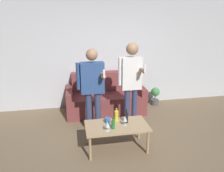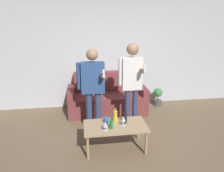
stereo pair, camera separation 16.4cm
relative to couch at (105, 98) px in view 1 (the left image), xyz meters
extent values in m
plane|color=#756047|center=(0.10, -1.84, -0.32)|extent=(16.00, 16.00, 0.00)
cube|color=silver|center=(0.10, 0.44, 1.03)|extent=(8.00, 0.06, 2.70)
cube|color=brown|center=(0.00, -0.17, -0.10)|extent=(1.52, 0.60, 0.46)
cube|color=brown|center=(0.00, 0.24, 0.13)|extent=(1.52, 0.23, 0.91)
cube|color=brown|center=(-0.83, -0.05, -0.02)|extent=(0.14, 0.83, 0.61)
cube|color=brown|center=(0.83, -0.05, -0.02)|extent=(0.14, 0.83, 0.61)
cube|color=tan|center=(-0.06, -1.61, 0.11)|extent=(1.04, 0.58, 0.03)
cylinder|color=tan|center=(-0.53, -1.85, -0.12)|extent=(0.04, 0.04, 0.41)
cylinder|color=tan|center=(0.41, -1.85, -0.12)|extent=(0.04, 0.04, 0.41)
cylinder|color=tan|center=(-0.53, -1.37, -0.12)|extent=(0.04, 0.04, 0.41)
cylinder|color=tan|center=(0.41, -1.37, -0.12)|extent=(0.04, 0.04, 0.41)
cylinder|color=#23752D|center=(-0.14, -1.71, 0.19)|extent=(0.06, 0.06, 0.14)
cylinder|color=#23752D|center=(-0.14, -1.71, 0.29)|extent=(0.02, 0.02, 0.05)
cylinder|color=black|center=(-0.14, -1.71, 0.31)|extent=(0.02, 0.02, 0.01)
cylinder|color=yellow|center=(-0.03, -1.45, 0.21)|extent=(0.07, 0.07, 0.18)
cylinder|color=yellow|center=(-0.03, -1.45, 0.34)|extent=(0.03, 0.03, 0.07)
cylinder|color=black|center=(-0.03, -1.45, 0.37)|extent=(0.03, 0.03, 0.01)
cylinder|color=black|center=(0.12, -1.54, 0.21)|extent=(0.06, 0.06, 0.17)
cylinder|color=black|center=(0.12, -1.54, 0.33)|extent=(0.02, 0.02, 0.07)
cylinder|color=black|center=(0.12, -1.54, 0.36)|extent=(0.03, 0.03, 0.01)
cylinder|color=silver|center=(0.07, -1.64, 0.12)|extent=(0.07, 0.07, 0.01)
cylinder|color=silver|center=(0.07, -1.64, 0.16)|extent=(0.01, 0.01, 0.07)
cone|color=silver|center=(0.07, -1.64, 0.24)|extent=(0.07, 0.07, 0.10)
cylinder|color=silver|center=(-0.24, -1.77, 0.12)|extent=(0.07, 0.07, 0.01)
cylinder|color=silver|center=(-0.24, -1.77, 0.16)|extent=(0.01, 0.01, 0.07)
cone|color=silver|center=(-0.24, -1.77, 0.24)|extent=(0.08, 0.08, 0.09)
cylinder|color=#3366B2|center=(-0.19, -1.49, 0.16)|extent=(0.09, 0.09, 0.09)
cylinder|color=navy|center=(-0.46, -0.87, 0.07)|extent=(0.12, 0.12, 0.78)
cylinder|color=navy|center=(-0.28, -0.87, 0.07)|extent=(0.12, 0.12, 0.78)
cube|color=#2D4C84|center=(-0.37, -0.87, 0.75)|extent=(0.44, 0.19, 0.59)
sphere|color=#9E7556|center=(-0.37, -0.87, 1.19)|extent=(0.22, 0.22, 0.22)
cylinder|color=#2D4C84|center=(-0.63, -0.87, 0.80)|extent=(0.08, 0.08, 0.50)
cylinder|color=#9E7556|center=(-0.20, -1.00, 0.84)|extent=(0.08, 0.27, 0.08)
cube|color=white|center=(-0.20, -1.17, 0.90)|extent=(0.03, 0.03, 0.14)
cylinder|color=navy|center=(0.29, -0.92, 0.09)|extent=(0.11, 0.11, 0.83)
cylinder|color=navy|center=(0.45, -0.92, 0.09)|extent=(0.11, 0.11, 0.83)
cube|color=white|center=(0.37, -0.92, 0.82)|extent=(0.38, 0.17, 0.62)
sphere|color=#9E7556|center=(0.37, -0.92, 1.28)|extent=(0.23, 0.23, 0.23)
cylinder|color=white|center=(0.14, -0.92, 0.87)|extent=(0.07, 0.07, 0.53)
cylinder|color=#9E7556|center=(0.52, -1.06, 0.91)|extent=(0.07, 0.27, 0.07)
cube|color=white|center=(0.52, -1.22, 0.97)|extent=(0.03, 0.03, 0.14)
cylinder|color=#4C4C51|center=(1.33, 0.16, -0.26)|extent=(0.20, 0.20, 0.14)
cylinder|color=#476B38|center=(1.33, 0.16, -0.12)|extent=(0.02, 0.02, 0.13)
sphere|color=#428E4C|center=(1.33, 0.16, 0.02)|extent=(0.22, 0.22, 0.22)
camera|label=1|loc=(-0.75, -4.80, 1.83)|focal=35.00mm
camera|label=2|loc=(-0.59, -4.83, 1.83)|focal=35.00mm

